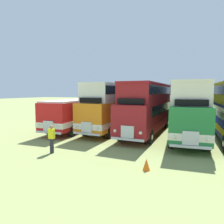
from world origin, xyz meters
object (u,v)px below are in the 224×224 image
at_px(bus_third_in_row, 148,106).
at_px(bus_fourth_in_row, 188,107).
at_px(cone_near_end, 146,165).
at_px(marshal_person, 52,139).
at_px(bus_second_in_row, 114,105).
at_px(bus_first_in_row, 79,112).

relative_size(bus_third_in_row, bus_fourth_in_row, 0.95).
bearing_deg(bus_fourth_in_row, cone_near_end, -100.09).
xyz_separation_m(bus_fourth_in_row, marshal_person, (-7.56, -8.25, -1.59)).
xyz_separation_m(bus_third_in_row, cone_near_end, (1.80, -9.00, -2.19)).
relative_size(bus_second_in_row, cone_near_end, 17.66).
distance_m(bus_first_in_row, bus_third_in_row, 6.87).
xyz_separation_m(bus_second_in_row, bus_third_in_row, (3.39, -0.03, 0.01)).
xyz_separation_m(bus_first_in_row, bus_second_in_row, (3.40, 0.79, 0.72)).
relative_size(bus_third_in_row, cone_near_end, 19.54).
height_order(bus_first_in_row, cone_near_end, bus_first_in_row).
bearing_deg(bus_third_in_row, marshal_person, -116.48).
height_order(bus_third_in_row, bus_fourth_in_row, same).
height_order(bus_fourth_in_row, marshal_person, bus_fourth_in_row).
bearing_deg(marshal_person, bus_fourth_in_row, 47.49).
bearing_deg(marshal_person, bus_third_in_row, 63.52).
height_order(bus_second_in_row, bus_third_in_row, same).
bearing_deg(bus_first_in_row, bus_third_in_row, 6.38).
bearing_deg(bus_first_in_row, cone_near_end, -43.81).
relative_size(bus_first_in_row, bus_third_in_row, 0.89).
height_order(bus_third_in_row, marshal_person, bus_third_in_row).
xyz_separation_m(bus_third_in_row, marshal_person, (-4.18, -8.39, -1.59)).
bearing_deg(cone_near_end, marshal_person, 174.23).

